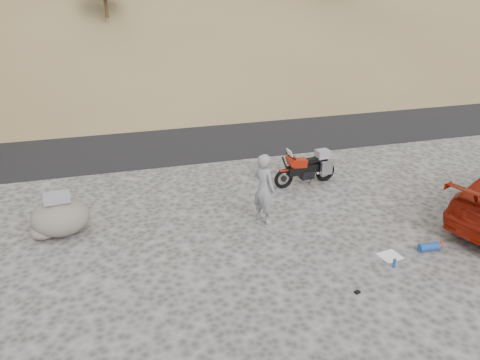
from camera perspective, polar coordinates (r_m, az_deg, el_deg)
The scene contains 11 objects.
ground at distance 12.16m, azimuth 6.76°, elevation -6.90°, with size 140.00×140.00×0.00m, color #3B3937.
road at distance 20.03m, azimuth -2.77°, elevation 6.08°, with size 120.00×7.00×0.05m, color black.
motorcycle at distance 14.89m, azimuth 8.31°, elevation 1.47°, with size 2.16×0.78×1.28m.
man at distance 12.82m, azimuth 2.86°, elevation -4.98°, with size 0.71×0.47×1.95m, color gray.
boulder at distance 12.85m, azimuth -21.06°, elevation -4.18°, with size 1.58×1.38×1.13m.
small_rock at distance 12.94m, azimuth -22.80°, elevation -5.76°, with size 0.84×0.80×0.40m.
gear_white_cloth at distance 11.88m, azimuth 17.80°, elevation -8.82°, with size 0.50×0.44×0.02m, color white.
gear_blue_mat at distance 12.38m, azimuth 22.05°, elevation -7.56°, with size 0.21×0.21×0.51m, color navy.
gear_bottle at distance 11.46m, azimuth 18.30°, elevation -9.62°, with size 0.08×0.08×0.21m, color navy.
gear_funnel at distance 12.71m, azimuth 23.30°, elevation -7.03°, with size 0.12×0.12×0.16m, color red.
gear_glove_b at distance 10.50m, azimuth 14.11°, elevation -13.12°, with size 0.12×0.09×0.04m, color black.
Camera 1 is at (-4.10, -9.57, 6.28)m, focal length 35.00 mm.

